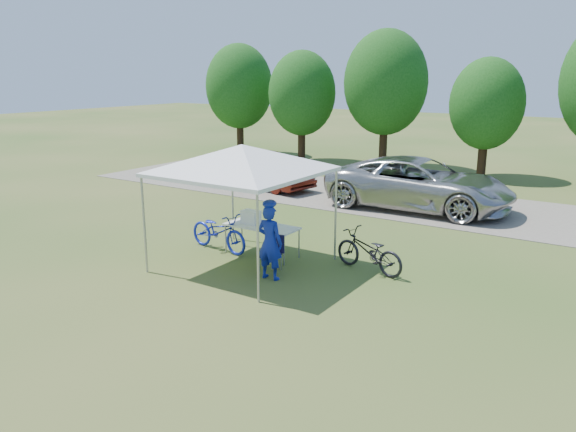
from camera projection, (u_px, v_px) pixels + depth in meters
name	position (u px, v px, depth m)	size (l,w,h in m)	color
ground	(244.00, 265.00, 12.63)	(100.00, 100.00, 0.00)	#2D5119
gravel_strip	(387.00, 200.00, 19.11)	(24.00, 5.00, 0.02)	gray
canopy	(242.00, 148.00, 11.97)	(4.53, 4.53, 3.00)	#A5A5AA
treeline	(443.00, 89.00, 23.29)	(24.89, 4.28, 6.30)	#382314
folding_table	(262.00, 227.00, 13.18)	(1.78, 0.74, 0.73)	white
folding_chair	(273.00, 250.00, 12.19)	(0.49, 0.50, 0.80)	#110E33
cooler	(251.00, 217.00, 13.29)	(0.44, 0.30, 0.32)	white
ice_cream_cup	(275.00, 227.00, 12.89)	(0.09, 0.09, 0.07)	#C0DB33
cyclist	(270.00, 242.00, 11.63)	(0.58, 0.38, 1.59)	navy
bike_blue	(219.00, 231.00, 13.60)	(0.64, 1.83, 0.96)	#1421AF
bike_dark	(369.00, 251.00, 12.15)	(0.61, 1.74, 0.91)	black
minivan	(419.00, 184.00, 17.61)	(2.67, 5.78, 1.61)	#B3B2AE
sedan	(266.00, 171.00, 20.89)	(1.36, 3.91, 1.29)	#4A140C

